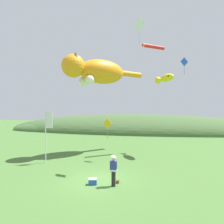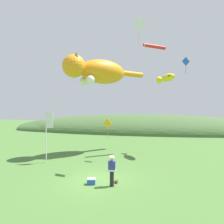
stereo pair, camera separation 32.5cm
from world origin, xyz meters
The scene contains 12 objects.
ground_plane centered at (0.00, 0.00, 0.00)m, with size 120.00×120.00×0.00m, color #477033.
distant_hill_ridge centered at (-1.56, 28.54, 0.00)m, with size 55.26×15.95×6.84m.
festival_attendant centered at (1.01, -0.71, 0.95)m, with size 0.44×0.30×1.77m.
kite_spool centered at (1.17, -0.17, 0.12)m, with size 0.17×0.23×0.23m.
picnic_cooler centered at (-0.26, -0.68, 0.18)m, with size 0.55×0.43×0.36m.
festival_banner_pole centered at (-5.32, 3.13, 2.86)m, with size 0.66×0.08×4.37m.
kite_giant_cat centered at (-2.36, 7.62, 8.35)m, with size 7.30×7.25×2.89m.
kite_fish_windsock centered at (4.54, 8.57, 7.59)m, with size 1.97×2.85×0.87m.
kite_tube_streamer centered at (3.34, 9.23, 10.99)m, with size 2.39×1.91×0.44m.
kite_diamond_blue centered at (6.72, 11.08, 9.68)m, with size 0.88×0.47×1.88m.
kite_diamond_white centered at (2.25, 3.24, 10.90)m, with size 1.02×0.61×2.08m.
kite_diamond_gold centered at (-0.61, 4.99, 3.21)m, with size 0.86×0.43×1.84m.
Camera 2 is at (3.48, -12.00, 4.52)m, focal length 32.00 mm.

